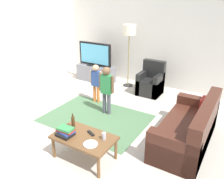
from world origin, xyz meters
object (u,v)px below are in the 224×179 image
at_px(tv, 95,55).
at_px(child_center, 106,86).
at_px(child_near_tv, 96,80).
at_px(book_stack, 66,131).
at_px(floor_lamp, 129,33).
at_px(coffee_table, 84,139).
at_px(tv_stand, 96,73).
at_px(armchair, 151,83).
at_px(couch, 191,130).
at_px(tv_remote, 91,133).
at_px(plate, 91,144).
at_px(soda_can, 104,136).
at_px(bottle, 73,122).

bearing_deg(tv, child_center, -48.08).
xyz_separation_m(child_near_tv, book_stack, (0.80, -2.00, -0.10)).
bearing_deg(floor_lamp, coffee_table, -74.25).
height_order(floor_lamp, book_stack, floor_lamp).
bearing_deg(book_stack, coffee_table, 23.03).
bearing_deg(child_center, tv_stand, 131.55).
distance_m(armchair, coffee_table, 3.11).
height_order(couch, book_stack, couch).
bearing_deg(tv_remote, plate, -30.62).
relative_size(floor_lamp, soda_can, 14.83).
distance_m(floor_lamp, coffee_table, 3.62).
height_order(child_center, coffee_table, child_center).
bearing_deg(book_stack, floor_lamp, 100.80).
distance_m(tv_stand, tv_remote, 3.65).
xyz_separation_m(armchair, plate, (0.35, -3.22, 0.13)).
height_order(tv_stand, floor_lamp, floor_lamp).
distance_m(couch, bottle, 2.08).
distance_m(child_center, bottle, 1.43).
height_order(tv, plate, tv).
height_order(child_near_tv, child_center, child_center).
xyz_separation_m(couch, child_center, (-1.91, 0.21, 0.38)).
relative_size(coffee_table, soda_can, 8.33).
xyz_separation_m(floor_lamp, book_stack, (0.65, -3.41, -1.06)).
xyz_separation_m(child_center, bottle, (0.23, -1.41, -0.13)).
relative_size(tv, soda_can, 9.17).
xyz_separation_m(tv_stand, book_stack, (1.71, -3.26, 0.24)).
distance_m(book_stack, tv_remote, 0.41).
xyz_separation_m(couch, soda_can, (-1.06, -1.19, 0.19)).
bearing_deg(tv, floor_lamp, 9.31).
distance_m(armchair, bottle, 3.02).
distance_m(child_near_tv, book_stack, 2.16).
bearing_deg(tv_remote, bottle, -152.71).
relative_size(armchair, tv_remote, 5.29).
height_order(child_center, soda_can, child_center).
height_order(child_center, book_stack, child_center).
xyz_separation_m(child_center, coffee_table, (0.53, -1.51, -0.30)).
bearing_deg(tv_stand, floor_lamp, 8.20).
xyz_separation_m(tv_remote, soda_can, (0.27, -0.02, 0.05)).
relative_size(tv, child_near_tv, 1.13).
bearing_deg(coffee_table, couch, 43.03).
bearing_deg(child_center, coffee_table, -70.54).
relative_size(bottle, plate, 1.28).
height_order(tv, floor_lamp, floor_lamp).
relative_size(tv_stand, child_center, 1.08).
distance_m(tv, floor_lamp, 1.28).
xyz_separation_m(bottle, plate, (0.52, -0.22, -0.11)).
bearing_deg(couch, tv, 151.46).
xyz_separation_m(armchair, child_center, (-0.41, -1.60, 0.37)).
bearing_deg(book_stack, armchair, 87.30).
bearing_deg(couch, tv_stand, 151.18).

